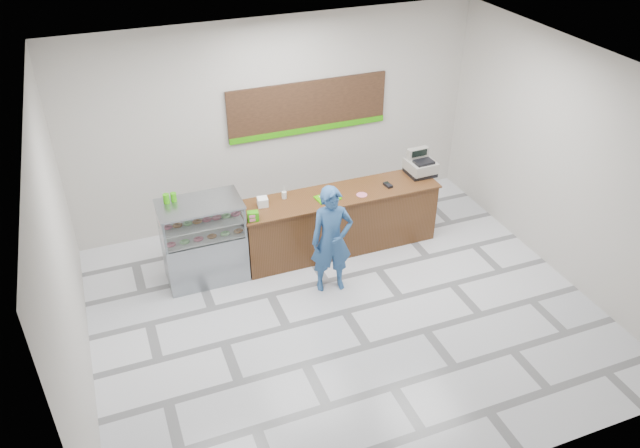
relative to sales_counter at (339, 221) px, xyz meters
name	(u,v)px	position (x,y,z in m)	size (l,w,h in m)	color
floor	(345,312)	(-0.55, -1.55, -0.52)	(7.00, 7.00, 0.00)	silver
back_wall	(277,122)	(-0.55, 1.45, 1.23)	(7.00, 7.00, 0.00)	beige
ceiling	(352,78)	(-0.55, -1.55, 2.98)	(7.00, 7.00, 0.00)	silver
sales_counter	(339,221)	(0.00, 0.00, 0.00)	(3.26, 0.76, 1.03)	#562F18
display_case	(203,241)	(-2.22, 0.00, 0.16)	(1.22, 0.72, 1.33)	gray
menu_board	(308,108)	(0.00, 1.41, 1.42)	(2.80, 0.06, 0.90)	black
cash_register	(420,165)	(1.50, 0.14, 0.67)	(0.45, 0.47, 0.41)	black
card_terminal	(388,185)	(0.81, -0.06, 0.53)	(0.09, 0.17, 0.04)	black
serving_tray	(328,198)	(-0.24, -0.07, 0.52)	(0.40, 0.31, 0.02)	#3AB700
napkin_box	(263,202)	(-1.25, 0.08, 0.58)	(0.16, 0.16, 0.13)	white
straw_cup	(284,195)	(-0.87, 0.18, 0.57)	(0.08, 0.08, 0.11)	silver
promo_box	(253,216)	(-1.50, -0.27, 0.59)	(0.16, 0.11, 0.15)	#329E09
donut_decal	(362,195)	(0.30, -0.17, 0.52)	(0.17, 0.17, 0.00)	#E36A87
green_cup_left	(166,199)	(-2.65, 0.18, 0.88)	(0.09, 0.09, 0.14)	#329E09
green_cup_right	(174,197)	(-2.54, 0.19, 0.88)	(0.09, 0.09, 0.13)	#329E09
customer	(332,240)	(-0.52, -0.92, 0.34)	(0.62, 0.41, 1.70)	#295186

